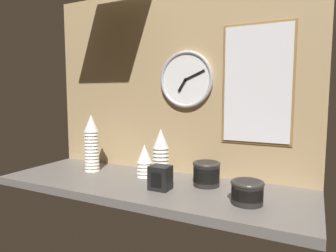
# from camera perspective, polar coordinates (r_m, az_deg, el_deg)

# --- Properties ---
(ground_plane) EXTENTS (1.60, 0.56, 0.04)m
(ground_plane) POSITION_cam_1_polar(r_m,az_deg,el_deg) (1.57, -3.54, -11.38)
(ground_plane) COLOR slate
(wall_tiled_back) EXTENTS (1.60, 0.03, 1.05)m
(wall_tiled_back) POSITION_cam_1_polar(r_m,az_deg,el_deg) (1.74, 0.76, 8.50)
(wall_tiled_back) COLOR tan
(wall_tiled_back) RESTS_ON ground_plane
(cup_stack_left) EXTENTS (0.09, 0.09, 0.33)m
(cup_stack_left) POSITION_cam_1_polar(r_m,az_deg,el_deg) (1.82, -14.34, -3.15)
(cup_stack_left) COLOR white
(cup_stack_left) RESTS_ON ground_plane
(cup_stack_center_right) EXTENTS (0.09, 0.09, 0.28)m
(cup_stack_center_right) POSITION_cam_1_polar(r_m,az_deg,el_deg) (1.56, -1.39, -5.58)
(cup_stack_center_right) COLOR white
(cup_stack_center_right) RESTS_ON ground_plane
(cup_stack_center) EXTENTS (0.09, 0.09, 0.18)m
(cup_stack_center) POSITION_cam_1_polar(r_m,az_deg,el_deg) (1.66, -4.50, -6.59)
(cup_stack_center) COLOR white
(cup_stack_center) RESTS_ON ground_plane
(bowl_stack_far_right) EXTENTS (0.14, 0.14, 0.10)m
(bowl_stack_far_right) POSITION_cam_1_polar(r_m,az_deg,el_deg) (1.31, 14.86, -11.93)
(bowl_stack_far_right) COLOR black
(bowl_stack_far_right) RESTS_ON ground_plane
(bowl_stack_right) EXTENTS (0.14, 0.14, 0.12)m
(bowl_stack_right) POSITION_cam_1_polar(r_m,az_deg,el_deg) (1.51, 7.34, -8.86)
(bowl_stack_right) COLOR black
(bowl_stack_right) RESTS_ON ground_plane
(wall_clock) EXTENTS (0.31, 0.03, 0.31)m
(wall_clock) POSITION_cam_1_polar(r_m,az_deg,el_deg) (1.67, 3.47, 8.83)
(wall_clock) COLOR white
(menu_board) EXTENTS (0.35, 0.01, 0.60)m
(menu_board) POSITION_cam_1_polar(r_m,az_deg,el_deg) (1.57, 16.61, 7.59)
(menu_board) COLOR olive
(napkin_dispenser) EXTENTS (0.10, 0.09, 0.11)m
(napkin_dispenser) POSITION_cam_1_polar(r_m,az_deg,el_deg) (1.44, -1.48, -9.82)
(napkin_dispenser) COLOR black
(napkin_dispenser) RESTS_ON ground_plane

